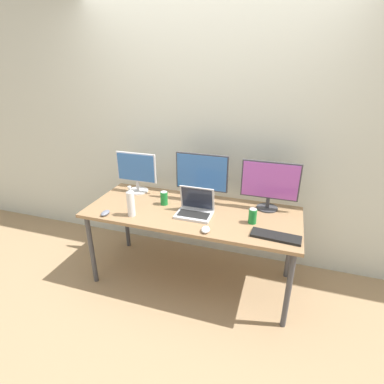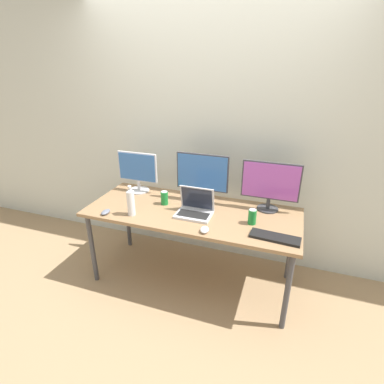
% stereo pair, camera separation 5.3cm
% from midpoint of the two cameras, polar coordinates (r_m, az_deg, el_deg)
% --- Properties ---
extents(ground_plane, '(16.00, 16.00, 0.00)m').
position_cam_midpoint_polar(ground_plane, '(3.05, 0.51, -16.05)').
color(ground_plane, '#9E7F5B').
extents(wall_back, '(7.00, 0.08, 2.60)m').
position_cam_midpoint_polar(wall_back, '(2.98, 4.33, 11.07)').
color(wall_back, silver).
rests_on(wall_back, ground).
extents(work_desk, '(1.86, 0.76, 0.74)m').
position_cam_midpoint_polar(work_desk, '(2.66, 0.57, -4.69)').
color(work_desk, '#424247').
rests_on(work_desk, ground).
extents(monitor_left, '(0.41, 0.20, 0.40)m').
position_cam_midpoint_polar(monitor_left, '(3.00, -9.82, 4.00)').
color(monitor_left, silver).
rests_on(monitor_left, work_desk).
extents(monitor_center, '(0.49, 0.22, 0.45)m').
position_cam_midpoint_polar(monitor_center, '(2.73, 2.50, 3.03)').
color(monitor_center, '#38383D').
rests_on(monitor_center, work_desk).
extents(monitor_right, '(0.49, 0.19, 0.44)m').
position_cam_midpoint_polar(monitor_right, '(2.65, 15.24, 1.46)').
color(monitor_right, '#38383D').
rests_on(monitor_right, work_desk).
extents(laptop_silver, '(0.30, 0.22, 0.24)m').
position_cam_midpoint_polar(laptop_silver, '(2.56, 1.17, -3.12)').
color(laptop_silver, silver).
rests_on(laptop_silver, work_desk).
extents(keyboard_main, '(0.37, 0.15, 0.02)m').
position_cam_midpoint_polar(keyboard_main, '(2.33, 16.16, -8.30)').
color(keyboard_main, black).
rests_on(keyboard_main, work_desk).
extents(mouse_by_keyboard, '(0.06, 0.10, 0.03)m').
position_cam_midpoint_polar(mouse_by_keyboard, '(2.68, -15.58, -3.69)').
color(mouse_by_keyboard, slate).
rests_on(mouse_by_keyboard, work_desk).
extents(mouse_by_laptop, '(0.08, 0.11, 0.04)m').
position_cam_midpoint_polar(mouse_by_laptop, '(2.32, 3.06, -7.18)').
color(mouse_by_laptop, silver).
rests_on(mouse_by_laptop, work_desk).
extents(water_bottle, '(0.07, 0.07, 0.27)m').
position_cam_midpoint_polar(water_bottle, '(2.56, -11.01, -1.83)').
color(water_bottle, silver).
rests_on(water_bottle, work_desk).
extents(soda_can_near_keyboard, '(0.07, 0.07, 0.13)m').
position_cam_midpoint_polar(soda_can_near_keyboard, '(2.46, 12.00, -4.63)').
color(soda_can_near_keyboard, '#197F33').
rests_on(soda_can_near_keyboard, work_desk).
extents(soda_can_by_laptop, '(0.07, 0.07, 0.13)m').
position_cam_midpoint_polar(soda_can_by_laptop, '(2.74, -4.73, -1.12)').
color(soda_can_by_laptop, '#197F33').
rests_on(soda_can_by_laptop, work_desk).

